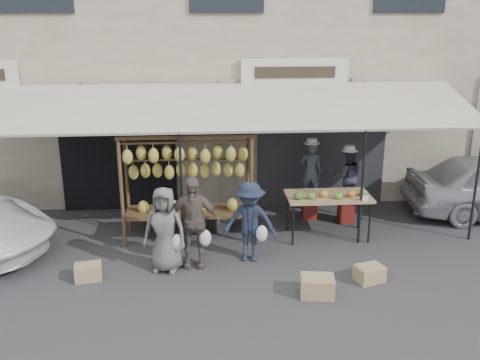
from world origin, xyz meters
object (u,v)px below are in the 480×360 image
at_px(vendor_right, 348,176).
at_px(vendor_left, 311,171).
at_px(banana_rack, 187,164).
at_px(customer_left, 165,230).
at_px(crate_near_b, 369,274).
at_px(crate_near_a, 317,286).
at_px(customer_right, 250,222).
at_px(produce_table, 329,197).
at_px(customer_mid, 193,222).
at_px(crate_far, 88,272).

bearing_deg(vendor_right, vendor_left, -10.30).
relative_size(banana_rack, customer_left, 1.67).
bearing_deg(crate_near_b, crate_near_a, -157.51).
bearing_deg(customer_right, crate_near_a, -45.24).
height_order(produce_table, vendor_right, vendor_right).
bearing_deg(crate_near_b, vendor_left, 99.00).
xyz_separation_m(vendor_left, customer_mid, (-2.56, -2.12, -0.25)).
bearing_deg(crate_near_a, banana_rack, 130.59).
bearing_deg(produce_table, crate_near_b, -81.10).
height_order(banana_rack, crate_near_a, banana_rack).
relative_size(banana_rack, vendor_left, 1.94).
xyz_separation_m(produce_table, vendor_left, (-0.17, 1.05, 0.22)).
height_order(customer_right, crate_near_b, customer_right).
distance_m(vendor_left, customer_mid, 3.33).
relative_size(produce_table, crate_far, 3.76).
height_order(customer_right, crate_far, customer_right).
height_order(vendor_left, customer_left, vendor_left).
relative_size(crate_near_a, crate_near_b, 1.18).
height_order(banana_rack, customer_mid, banana_rack).
bearing_deg(vendor_left, customer_right, 62.33).
xyz_separation_m(customer_left, customer_mid, (0.49, 0.16, 0.07)).
bearing_deg(produce_table, crate_near_a, -106.81).
bearing_deg(customer_right, produce_table, 38.32).
distance_m(produce_table, crate_far, 4.84).
bearing_deg(crate_far, customer_mid, 13.00).
distance_m(vendor_right, crate_near_a, 3.48).
relative_size(vendor_left, crate_near_b, 2.90).
relative_size(vendor_right, customer_left, 0.78).
relative_size(vendor_right, customer_right, 0.80).
height_order(produce_table, customer_right, customer_right).
xyz_separation_m(banana_rack, customer_right, (1.15, -1.12, -0.81)).
bearing_deg(banana_rack, produce_table, -3.49).
distance_m(vendor_right, customer_left, 4.32).
xyz_separation_m(customer_mid, crate_far, (-1.82, -0.42, -0.71)).
relative_size(produce_table, crate_near_b, 3.68).
distance_m(produce_table, customer_left, 3.45).
height_order(vendor_left, customer_mid, vendor_left).
bearing_deg(crate_near_b, customer_left, 169.02).
xyz_separation_m(banana_rack, customer_mid, (0.11, -1.24, -0.72)).
bearing_deg(produce_table, customer_left, -159.15).
xyz_separation_m(customer_left, crate_near_b, (3.52, -0.68, -0.64)).
relative_size(vendor_left, customer_left, 0.86).
xyz_separation_m(vendor_right, crate_far, (-5.14, -2.28, -0.91)).
bearing_deg(crate_near_b, banana_rack, 146.45).
distance_m(crate_near_a, crate_far, 3.94).
bearing_deg(customer_right, vendor_left, 61.80).
bearing_deg(customer_right, customer_mid, -164.23).
xyz_separation_m(vendor_left, crate_near_a, (-0.53, -3.37, -0.93)).
bearing_deg(crate_near_b, customer_mid, 164.52).
distance_m(crate_near_b, crate_far, 4.86).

